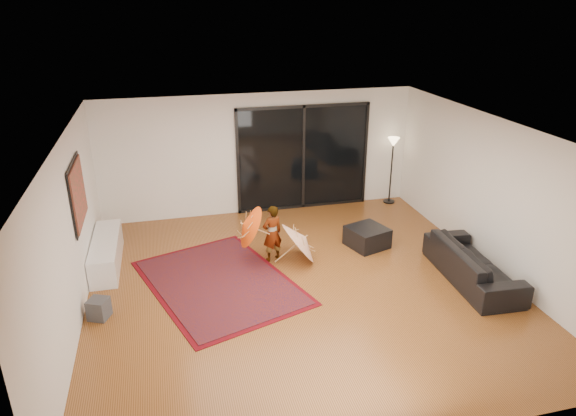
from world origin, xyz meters
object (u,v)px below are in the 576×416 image
object	(u,v)px
media_console	(106,252)
child	(272,233)
sofa	(473,263)
ottoman	(367,237)

from	to	relation	value
media_console	child	size ratio (longest dim) A/B	1.69
media_console	sofa	xyz separation A→B (m)	(6.20, -2.10, 0.06)
sofa	ottoman	bearing A→B (deg)	40.70
ottoman	child	world-z (taller)	child
ottoman	child	xyz separation A→B (m)	(-1.94, -0.10, 0.35)
media_console	child	xyz separation A→B (m)	(2.99, -0.54, 0.29)
sofa	child	bearing A→B (deg)	67.41
media_console	sofa	distance (m)	6.55
media_console	sofa	size ratio (longest dim) A/B	0.85
sofa	ottoman	world-z (taller)	sofa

